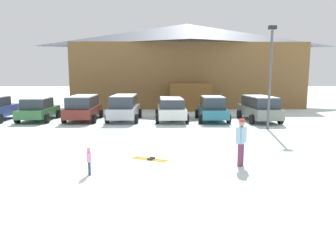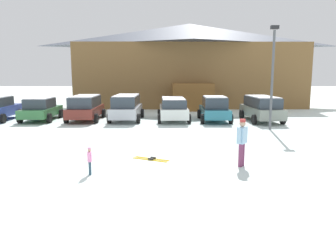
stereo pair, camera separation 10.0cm
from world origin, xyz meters
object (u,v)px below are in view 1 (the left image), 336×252
object	(u,v)px
parked_maroon_van	(83,107)
lamp_post	(270,72)
ski_lodge	(186,64)
parked_teal_hatchback	(212,109)
pair_of_skis	(150,159)
parked_white_suv	(171,108)
skier_adult_in_blue_parka	(241,140)
parked_green_coupe	(38,109)
skier_child_in_pink_snowsuit	(89,160)
parked_silver_wagon	(124,107)
parked_grey_wagon	(259,108)

from	to	relation	value
parked_maroon_van	lamp_post	xyz separation A→B (m)	(11.68, -3.87, 2.35)
ski_lodge	parked_teal_hatchback	distance (m)	12.82
pair_of_skis	ski_lodge	bearing A→B (deg)	83.02
ski_lodge	parked_teal_hatchback	size ratio (longest dim) A/B	5.16
parked_white_suv	skier_adult_in_blue_parka	xyz separation A→B (m)	(2.21, -11.34, 0.07)
pair_of_skis	skier_adult_in_blue_parka	bearing A→B (deg)	-15.55
parked_green_coupe	parked_white_suv	distance (m)	9.19
pair_of_skis	lamp_post	world-z (taller)	lamp_post
ski_lodge	parked_green_coupe	xyz separation A→B (m)	(-10.97, -12.09, -3.39)
skier_child_in_pink_snowsuit	parked_silver_wagon	bearing A→B (deg)	91.76
ski_lodge	skier_adult_in_blue_parka	distance (m)	23.78
parked_green_coupe	skier_adult_in_blue_parka	bearing A→B (deg)	-45.19
parked_teal_hatchback	skier_child_in_pink_snowsuit	distance (m)	13.46
parked_teal_hatchback	skier_adult_in_blue_parka	bearing A→B (deg)	-93.13
parked_silver_wagon	skier_adult_in_blue_parka	bearing A→B (deg)	-64.69
ski_lodge	skier_child_in_pink_snowsuit	world-z (taller)	ski_lodge
pair_of_skis	skier_child_in_pink_snowsuit	bearing A→B (deg)	-134.86
parked_green_coupe	lamp_post	size ratio (longest dim) A/B	0.73
ski_lodge	pair_of_skis	xyz separation A→B (m)	(-2.78, -22.67, -4.18)
parked_white_suv	parked_teal_hatchback	bearing A→B (deg)	-2.43
parked_maroon_van	parked_teal_hatchback	distance (m)	8.93
parked_white_suv	parked_grey_wagon	size ratio (longest dim) A/B	0.99
parked_white_suv	parked_teal_hatchback	xyz separation A→B (m)	(2.82, -0.12, -0.02)
parked_teal_hatchback	parked_grey_wagon	distance (m)	3.19
parked_white_suv	parked_teal_hatchback	distance (m)	2.83
skier_adult_in_blue_parka	parked_maroon_van	bearing A→B (deg)	125.69
ski_lodge	parked_maroon_van	xyz separation A→B (m)	(-7.88, -12.00, -3.27)
parked_teal_hatchback	lamp_post	world-z (taller)	lamp_post
ski_lodge	parked_green_coupe	world-z (taller)	ski_lodge
ski_lodge	parked_maroon_van	world-z (taller)	ski_lodge
skier_adult_in_blue_parka	lamp_post	size ratio (longest dim) A/B	0.28
parked_white_suv	skier_adult_in_blue_parka	distance (m)	11.55
ski_lodge	skier_adult_in_blue_parka	world-z (taller)	ski_lodge
parked_maroon_van	pair_of_skis	xyz separation A→B (m)	(5.10, -10.67, -0.91)
parked_green_coupe	parked_maroon_van	xyz separation A→B (m)	(3.09, 0.09, 0.12)
skier_adult_in_blue_parka	parked_teal_hatchback	bearing A→B (deg)	86.87
parked_silver_wagon	lamp_post	bearing A→B (deg)	-23.51
parked_grey_wagon	lamp_post	size ratio (longest dim) A/B	0.79
parked_silver_wagon	skier_child_in_pink_snowsuit	xyz separation A→B (m)	(0.38, -12.51, -0.44)
parked_white_suv	lamp_post	bearing A→B (deg)	-33.16
parked_maroon_van	parked_silver_wagon	bearing A→B (deg)	-0.60
parked_white_suv	parked_grey_wagon	world-z (taller)	parked_grey_wagon
pair_of_skis	parked_grey_wagon	bearing A→B (deg)	55.36
parked_maroon_van	skier_child_in_pink_snowsuit	world-z (taller)	parked_maroon_van
parked_white_suv	parked_grey_wagon	xyz separation A→B (m)	(6.01, -0.31, 0.06)
ski_lodge	lamp_post	distance (m)	16.34
skier_adult_in_blue_parka	lamp_post	world-z (taller)	lamp_post
ski_lodge	parked_silver_wagon	distance (m)	13.43
skier_adult_in_blue_parka	parked_green_coupe	bearing A→B (deg)	134.81
parked_green_coupe	parked_teal_hatchback	xyz separation A→B (m)	(12.01, -0.25, 0.04)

